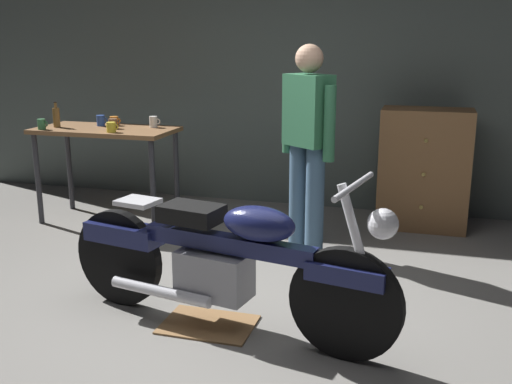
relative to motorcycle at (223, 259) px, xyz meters
The scene contains 14 objects.
ground_plane 0.47m from the motorcycle, 111.00° to the left, with size 12.00×12.00×0.00m, color gray.
back_wall 3.12m from the motorcycle, 90.92° to the left, with size 8.00×0.12×3.10m, color #56605B.
workbench 2.55m from the motorcycle, 134.89° to the left, with size 1.30×0.64×0.90m.
motorcycle is the anchor object (origin of this frame).
person_standing 1.59m from the motorcycle, 82.75° to the left, with size 0.48×0.40×1.67m.
wooden_dresser 2.66m from the motorcycle, 65.60° to the left, with size 0.80×0.47×1.10m.
drip_tray 0.46m from the motorcycle, behind, with size 0.56×0.40×0.01m, color olive.
mug_yellow_tall 2.29m from the motorcycle, 135.34° to the left, with size 0.11×0.08×0.09m.
mug_blue_enamel 2.72m from the motorcycle, 134.80° to the left, with size 0.11×0.08×0.10m.
mug_white_ceramic 2.44m from the motorcycle, 124.91° to the left, with size 0.11×0.07×0.10m.
mug_orange_travel 2.70m from the motorcycle, 132.20° to the left, with size 0.11×0.08×0.09m.
mug_green_speckled 2.81m from the motorcycle, 145.95° to the left, with size 0.10×0.07×0.10m.
mug_brown_stoneware 2.51m from the motorcycle, 133.51° to the left, with size 0.11×0.08×0.09m.
bottle 2.87m from the motorcycle, 142.66° to the left, with size 0.06×0.06×0.24m.
Camera 1 is at (1.15, -3.25, 1.71)m, focal length 41.88 mm.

